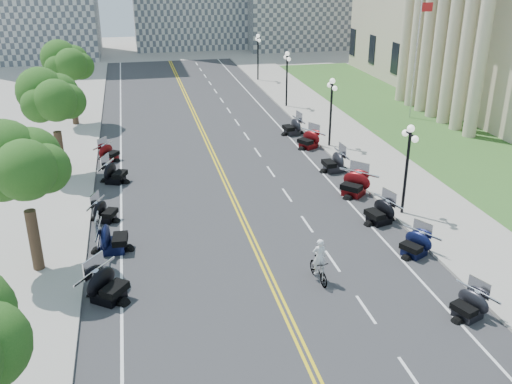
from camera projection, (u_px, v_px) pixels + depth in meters
ground at (266, 269)px, 25.88m from camera, size 160.00×160.00×0.00m
road at (228, 187)px, 34.87m from camera, size 16.00×90.00×0.01m
centerline_yellow_a at (226, 187)px, 34.85m from camera, size 0.12×90.00×0.00m
centerline_yellow_b at (230, 187)px, 34.89m from camera, size 0.12×90.00×0.00m
edge_line_north at (327, 179)px, 36.14m from camera, size 0.12×90.00×0.00m
edge_line_south at (121, 196)px, 33.60m from camera, size 0.12×90.00×0.00m
lane_dash_4 at (412, 376)px, 19.31m from camera, size 0.12×2.00×0.00m
lane_dash_5 at (366, 309)px, 22.91m from camera, size 0.12×2.00×0.00m
lane_dash_6 at (332, 261)px, 26.51m from camera, size 0.12×2.00×0.00m
lane_dash_7 at (307, 224)px, 30.11m from camera, size 0.12×2.00×0.00m
lane_dash_8 at (287, 195)px, 33.70m from camera, size 0.12×2.00×0.00m
lane_dash_9 at (271, 171)px, 37.30m from camera, size 0.12×2.00×0.00m
lane_dash_10 at (258, 152)px, 40.90m from camera, size 0.12×2.00×0.00m
lane_dash_11 at (246, 136)px, 44.50m from camera, size 0.12×2.00×0.00m
lane_dash_12 at (237, 122)px, 48.10m from camera, size 0.12×2.00×0.00m
lane_dash_13 at (229, 110)px, 51.70m from camera, size 0.12×2.00×0.00m
lane_dash_14 at (222, 100)px, 55.30m from camera, size 0.12×2.00×0.00m
lane_dash_15 at (215, 91)px, 58.90m from camera, size 0.12×2.00×0.00m
lane_dash_16 at (210, 83)px, 62.50m from camera, size 0.12×2.00×0.00m
lane_dash_17 at (205, 76)px, 66.10m from camera, size 0.12×2.00×0.00m
lane_dash_18 at (201, 70)px, 69.70m from camera, size 0.12×2.00×0.00m
lane_dash_19 at (197, 64)px, 73.30m from camera, size 0.12×2.00×0.00m
sidewalk_north at (387, 173)px, 36.93m from camera, size 5.00×90.00×0.15m
sidewalk_south at (48, 201)px, 32.76m from camera, size 5.00×90.00×0.15m
lawn at (427, 131)px, 45.53m from camera, size 9.00×60.00×0.10m
street_lamp_2 at (406, 170)px, 30.17m from camera, size 0.50×1.20×4.90m
street_lamp_3 at (331, 113)px, 40.97m from camera, size 0.50×1.20×4.90m
street_lamp_4 at (287, 79)px, 51.77m from camera, size 0.50×1.20×4.90m
street_lamp_5 at (258, 57)px, 62.57m from camera, size 0.50×1.20×4.90m
flagpole at (416, 60)px, 47.30m from camera, size 1.10×0.20×10.00m
tree_2 at (23, 173)px, 23.84m from camera, size 4.80×4.80×9.20m
tree_3 at (53, 104)px, 34.64m from camera, size 4.80×4.80×9.20m
tree_4 at (69, 68)px, 45.44m from camera, size 4.80×4.80×9.20m
motorcycle_n_4 at (469, 304)px, 22.21m from camera, size 2.29×2.29×1.24m
motorcycle_n_5 at (415, 243)px, 26.80m from camera, size 2.48×2.48×1.28m
motorcycle_n_6 at (380, 211)px, 30.01m from camera, size 2.46×2.46×1.40m
motorcycle_n_7 at (354, 183)px, 33.42m from camera, size 3.10×3.10×1.53m
motorcycle_n_8 at (334, 161)px, 37.08m from camera, size 2.18×2.18×1.45m
motorcycle_n_9 at (308, 139)px, 41.57m from camera, size 2.74×2.74×1.41m
motorcycle_n_10 at (292, 126)px, 44.65m from camera, size 2.30×2.30×1.43m
motorcycle_s_5 at (107, 284)px, 23.27m from camera, size 3.03×3.03×1.51m
motorcycle_s_6 at (112, 237)px, 27.12m from camera, size 2.33×2.33×1.53m
motorcycle_s_7 at (105, 210)px, 30.24m from camera, size 2.36×2.36×1.25m
motorcycle_s_8 at (115, 172)px, 35.30m from camera, size 2.65×2.65×1.41m
motorcycle_s_9 at (109, 152)px, 39.10m from camera, size 2.50×2.50×1.25m
bicycle at (319, 270)px, 24.71m from camera, size 0.68×1.87×1.10m
cyclist_rider at (320, 241)px, 24.16m from camera, size 0.62×0.41×1.70m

